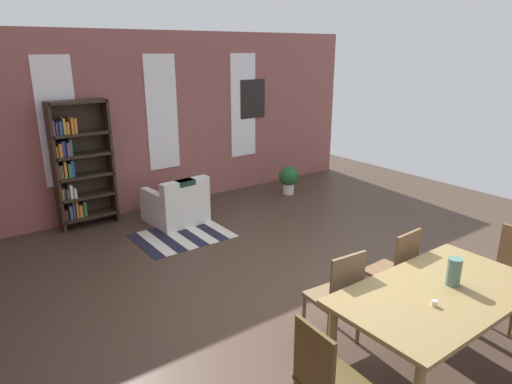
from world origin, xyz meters
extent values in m
plane|color=#433227|center=(0.00, 0.00, 0.00)|extent=(10.35, 10.35, 0.00)
cube|color=#91534E|center=(0.00, 4.04, 1.46)|extent=(8.08, 0.12, 2.92)
cube|color=white|center=(-1.65, 3.97, 1.61)|extent=(0.55, 0.02, 1.90)
cube|color=white|center=(0.00, 3.97, 1.61)|extent=(0.55, 0.02, 1.90)
cube|color=white|center=(1.65, 3.97, 1.61)|extent=(0.55, 0.02, 1.90)
cube|color=olive|center=(-0.09, -1.33, 0.73)|extent=(1.82, 0.99, 0.04)
cylinder|color=olive|center=(-0.89, -0.94, 0.35)|extent=(0.07, 0.07, 0.71)
cylinder|color=olive|center=(0.72, -0.94, 0.35)|extent=(0.07, 0.07, 0.71)
cylinder|color=#4C7266|center=(0.10, -1.33, 0.87)|extent=(0.12, 0.12, 0.24)
cylinder|color=silver|center=(-0.32, -1.44, 0.77)|extent=(0.04, 0.04, 0.05)
cube|color=brown|center=(1.12, -1.33, 0.45)|extent=(0.41, 0.41, 0.04)
cylinder|color=brown|center=(0.94, -1.16, 0.21)|extent=(0.04, 0.04, 0.43)
cylinder|color=brown|center=(0.95, -1.52, 0.21)|extent=(0.04, 0.04, 0.43)
cylinder|color=brown|center=(1.30, -1.15, 0.21)|extent=(0.04, 0.04, 0.43)
cube|color=brown|center=(0.32, -0.54, 0.45)|extent=(0.42, 0.42, 0.04)
cube|color=brown|center=(0.33, -0.72, 0.70)|extent=(0.38, 0.05, 0.50)
cylinder|color=brown|center=(0.50, -0.35, 0.21)|extent=(0.04, 0.04, 0.43)
cylinder|color=brown|center=(0.14, -0.36, 0.21)|extent=(0.04, 0.04, 0.43)
cylinder|color=brown|center=(0.51, -0.71, 0.21)|extent=(0.04, 0.04, 0.43)
cylinder|color=brown|center=(0.15, -0.72, 0.21)|extent=(0.04, 0.04, 0.43)
cube|color=#4C3F1D|center=(-1.29, -1.33, 0.45)|extent=(0.42, 0.42, 0.04)
cube|color=#4C3F1D|center=(-1.48, -1.32, 0.70)|extent=(0.05, 0.38, 0.50)
cube|color=brown|center=(-0.49, -0.54, 0.45)|extent=(0.43, 0.43, 0.04)
cube|color=brown|center=(-0.51, -0.72, 0.70)|extent=(0.38, 0.06, 0.50)
cylinder|color=brown|center=(-0.30, -0.37, 0.21)|extent=(0.04, 0.04, 0.43)
cylinder|color=brown|center=(-0.66, -0.34, 0.21)|extent=(0.04, 0.04, 0.43)
cylinder|color=brown|center=(-0.33, -0.73, 0.21)|extent=(0.04, 0.04, 0.43)
cylinder|color=brown|center=(-0.69, -0.70, 0.21)|extent=(0.04, 0.04, 0.43)
cube|color=#2D2319|center=(-1.82, 3.78, 0.96)|extent=(0.04, 0.30, 1.92)
cube|color=#2D2319|center=(-1.01, 3.78, 0.96)|extent=(0.04, 0.30, 1.92)
cube|color=#2D2319|center=(-1.42, 3.92, 0.96)|extent=(0.85, 0.01, 1.92)
cube|color=#2D2319|center=(-1.42, 3.78, 0.16)|extent=(0.81, 0.30, 0.04)
cube|color=#B22D28|center=(-1.79, 3.78, 0.25)|extent=(0.03, 0.18, 0.15)
cube|color=#4C4C51|center=(-1.75, 3.78, 0.26)|extent=(0.03, 0.16, 0.15)
cube|color=#4C4C51|center=(-1.70, 3.78, 0.28)|extent=(0.05, 0.24, 0.21)
cube|color=#284C8C|center=(-1.65, 3.78, 0.31)|extent=(0.03, 0.17, 0.27)
cube|color=orange|center=(-1.61, 3.78, 0.32)|extent=(0.03, 0.20, 0.27)
cube|color=orange|center=(-1.55, 3.78, 0.27)|extent=(0.05, 0.19, 0.19)
cube|color=#33724C|center=(-1.49, 3.78, 0.29)|extent=(0.05, 0.18, 0.23)
cube|color=#2D2319|center=(-1.42, 3.78, 0.48)|extent=(0.81, 0.30, 0.04)
cube|color=orange|center=(-1.79, 3.78, 0.59)|extent=(0.03, 0.21, 0.17)
cube|color=#4C4C51|center=(-1.75, 3.78, 0.58)|extent=(0.03, 0.18, 0.17)
cube|color=#4C4C51|center=(-1.71, 3.78, 0.57)|extent=(0.04, 0.23, 0.15)
cube|color=white|center=(-1.66, 3.78, 0.61)|extent=(0.04, 0.23, 0.21)
cube|color=white|center=(-1.61, 3.78, 0.57)|extent=(0.04, 0.25, 0.15)
cube|color=#2D2319|center=(-1.42, 3.78, 0.80)|extent=(0.81, 0.30, 0.04)
cube|color=#B22D28|center=(-1.79, 3.78, 0.92)|extent=(0.03, 0.24, 0.20)
cube|color=#33724C|center=(-1.75, 3.78, 0.92)|extent=(0.03, 0.19, 0.20)
cube|color=orange|center=(-1.70, 3.78, 0.95)|extent=(0.03, 0.22, 0.25)
cube|color=#33724C|center=(-1.64, 3.78, 0.93)|extent=(0.05, 0.23, 0.21)
cube|color=#284C8C|center=(-1.59, 3.78, 0.95)|extent=(0.04, 0.17, 0.25)
cube|color=#2D2319|center=(-1.42, 3.78, 1.12)|extent=(0.81, 0.30, 0.04)
cube|color=orange|center=(-1.78, 3.78, 1.22)|extent=(0.05, 0.16, 0.16)
cube|color=orange|center=(-1.73, 3.78, 1.24)|extent=(0.04, 0.21, 0.19)
cube|color=#284C8C|center=(-1.68, 3.78, 1.25)|extent=(0.05, 0.16, 0.22)
cube|color=#8C4C8C|center=(-1.63, 3.78, 1.24)|extent=(0.04, 0.24, 0.20)
cube|color=#33724C|center=(-1.59, 3.78, 1.26)|extent=(0.03, 0.22, 0.24)
cube|color=#2D2319|center=(-1.42, 3.78, 1.44)|extent=(0.81, 0.30, 0.04)
cube|color=#8C4C8C|center=(-1.79, 3.78, 1.57)|extent=(0.03, 0.22, 0.21)
cube|color=#4C4C51|center=(-1.74, 3.78, 1.55)|extent=(0.03, 0.21, 0.18)
cube|color=#284C8C|center=(-1.69, 3.78, 1.56)|extent=(0.05, 0.21, 0.19)
cube|color=gold|center=(-1.64, 3.78, 1.58)|extent=(0.03, 0.19, 0.23)
cube|color=orange|center=(-1.59, 3.78, 1.55)|extent=(0.05, 0.21, 0.17)
cube|color=orange|center=(-1.54, 3.78, 1.58)|extent=(0.03, 0.25, 0.23)
cube|color=orange|center=(-1.48, 3.78, 1.57)|extent=(0.04, 0.19, 0.22)
cube|color=#2D2319|center=(-1.42, 3.78, 1.90)|extent=(0.81, 0.30, 0.04)
cube|color=silver|center=(-0.26, 3.13, 0.20)|extent=(0.87, 0.87, 0.40)
cube|color=silver|center=(-0.23, 2.81, 0.57)|extent=(0.81, 0.23, 0.35)
cube|color=silver|center=(0.08, 3.16, 0.48)|extent=(0.18, 0.73, 0.15)
cube|color=silver|center=(-0.60, 3.10, 0.48)|extent=(0.18, 0.73, 0.15)
cube|color=#19382D|center=(-0.23, 2.81, 0.71)|extent=(0.29, 0.19, 0.08)
cylinder|color=silver|center=(2.11, 3.15, 0.10)|extent=(0.21, 0.21, 0.20)
sphere|color=#235B2D|center=(2.11, 3.15, 0.35)|extent=(0.37, 0.37, 0.37)
cube|color=#1E1E33|center=(-1.05, 2.53, 0.00)|extent=(0.17, 1.03, 0.01)
cube|color=silver|center=(-0.88, 2.53, 0.00)|extent=(0.17, 1.03, 0.01)
cube|color=#1E1E33|center=(-0.72, 2.53, 0.00)|extent=(0.17, 1.03, 0.01)
cube|color=silver|center=(-0.55, 2.53, 0.00)|extent=(0.17, 1.03, 0.01)
cube|color=#1E1E33|center=(-0.38, 2.53, 0.00)|extent=(0.17, 1.03, 0.01)
cube|color=silver|center=(-0.21, 2.53, 0.00)|extent=(0.17, 1.03, 0.01)
cube|color=#1E1E33|center=(-0.05, 2.53, 0.00)|extent=(0.17, 1.03, 0.01)
cube|color=silver|center=(0.12, 2.53, 0.00)|extent=(0.17, 1.03, 0.01)
cube|color=black|center=(1.86, 3.96, 1.72)|extent=(0.56, 0.03, 0.72)
camera|label=1|loc=(-3.24, -3.08, 2.64)|focal=31.74mm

